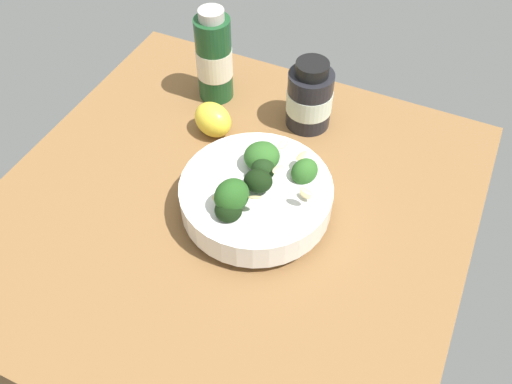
{
  "coord_description": "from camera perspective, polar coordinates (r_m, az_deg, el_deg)",
  "views": [
    {
      "loc": [
        22.93,
        -40.9,
        56.95
      ],
      "look_at": [
        3.77,
        0.52,
        4.0
      ],
      "focal_mm": 38.47,
      "sensor_mm": 36.0,
      "label": 1
    }
  ],
  "objects": [
    {
      "name": "ground_plane",
      "position": [
        0.76,
        -2.76,
        -2.55
      ],
      "size": [
        62.36,
        62.36,
        4.9
      ],
      "primitive_type": "cube",
      "color": "brown"
    },
    {
      "name": "bowl_of_broccoli",
      "position": [
        0.7,
        0.02,
        -0.11
      ],
      "size": [
        19.59,
        19.59,
        9.74
      ],
      "color": "white",
      "rests_on": "ground_plane"
    },
    {
      "name": "lemon_wedge",
      "position": [
        0.82,
        -4.5,
        7.51
      ],
      "size": [
        7.32,
        6.38,
        5.14
      ],
      "primitive_type": "ellipsoid",
      "rotation": [
        0.0,
        0.0,
        2.82
      ],
      "color": "yellow",
      "rests_on": "ground_plane"
    },
    {
      "name": "bottle_tall",
      "position": [
        0.82,
        5.59,
        9.76
      ],
      "size": [
        6.84,
        6.84,
        11.0
      ],
      "color": "black",
      "rests_on": "ground_plane"
    },
    {
      "name": "bottle_short",
      "position": [
        0.86,
        -4.37,
        13.68
      ],
      "size": [
        5.57,
        5.57,
        15.16
      ],
      "color": "#194723",
      "rests_on": "ground_plane"
    }
  ]
}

